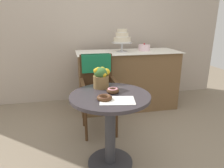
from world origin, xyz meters
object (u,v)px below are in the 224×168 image
donut_mid (104,97)px  flower_vase (101,77)px  tiered_cake_stand (122,38)px  donut_front (113,90)px  wicker_chair (97,81)px  round_layer_cake (144,48)px  cafe_table (110,116)px

donut_mid → flower_vase: (0.03, 0.32, 0.09)m
tiered_cake_stand → donut_front: bearing=-108.3°
wicker_chair → tiered_cake_stand: bearing=48.1°
donut_front → tiered_cake_stand: 1.37m
round_layer_cake → tiered_cake_stand: bearing=-173.7°
flower_vase → tiered_cake_stand: tiered_cake_stand is taller
cafe_table → wicker_chair: size_ratio=0.75×
cafe_table → wicker_chair: (-0.01, 0.72, 0.13)m
cafe_table → round_layer_cake: (0.82, 1.34, 0.44)m
donut_front → tiered_cake_stand: size_ratio=0.35×
donut_front → tiered_cake_stand: tiered_cake_stand is taller
wicker_chair → flower_vase: size_ratio=4.77×
cafe_table → round_layer_cake: round_layer_cake is taller
wicker_chair → donut_front: 0.68m
wicker_chair → round_layer_cake: 1.08m
cafe_table → flower_vase: (-0.04, 0.21, 0.32)m
wicker_chair → donut_mid: size_ratio=7.42×
flower_vase → donut_front: bearing=-65.3°
wicker_chair → donut_mid: wicker_chair is taller
wicker_chair → flower_vase: wicker_chair is taller
wicker_chair → round_layer_cake: bearing=33.4°
cafe_table → donut_mid: size_ratio=5.60×
cafe_table → donut_front: size_ratio=6.29×
donut_front → round_layer_cake: (0.78, 1.30, 0.20)m
donut_mid → round_layer_cake: (0.89, 1.45, 0.21)m
flower_vase → wicker_chair: bearing=86.4°
wicker_chair → tiered_cake_stand: size_ratio=2.88×
cafe_table → donut_front: bearing=52.1°
wicker_chair → tiered_cake_stand: tiered_cake_stand is taller
flower_vase → round_layer_cake: (0.86, 1.13, 0.12)m
cafe_table → donut_front: donut_front is taller
cafe_table → flower_vase: bearing=101.4°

